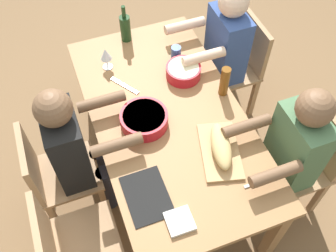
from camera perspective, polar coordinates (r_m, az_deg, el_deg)
name	(u,v)px	position (r m, az deg, el deg)	size (l,w,h in m)	color
ground_plane	(168,173)	(3.07, 0.00, -6.95)	(8.00, 8.00, 0.00)	brown
dining_table	(168,124)	(2.51, 0.00, 0.35)	(1.74, 0.93, 0.74)	#9E7044
chair_far_left	(239,63)	(3.17, 10.42, 9.05)	(0.40, 0.40, 0.85)	#A87F56
diner_far_left	(221,49)	(2.95, 7.83, 11.20)	(0.41, 0.53, 1.20)	#2D2D38
chair_near_center	(54,174)	(2.62, -16.44, -6.78)	(0.40, 0.40, 0.85)	#A87F56
diner_near_center	(75,147)	(2.43, -13.44, -3.07)	(0.41, 0.53, 1.20)	#2D2D38
chair_near_right	(69,243)	(2.39, -14.28, -16.30)	(0.40, 0.40, 0.85)	#A87F56
chair_far_right	(305,160)	(2.72, 19.50, -4.79)	(0.40, 0.40, 0.85)	#A87F56
diner_far_right	(289,151)	(2.46, 17.36, -3.55)	(0.41, 0.53, 1.20)	#2D2D38
serving_bowl_pasta	(183,71)	(2.64, 2.28, 8.08)	(0.24, 0.24, 0.09)	#B21923
serving_bowl_salad	(144,119)	(2.37, -3.54, 1.08)	(0.29, 0.29, 0.09)	#B21923
cutting_board	(220,151)	(2.30, 7.64, -3.68)	(0.40, 0.22, 0.02)	tan
bread_loaf	(221,146)	(2.26, 7.79, -2.93)	(0.32, 0.11, 0.09)	tan
wine_bottle	(125,28)	(2.88, -6.29, 14.17)	(0.08, 0.08, 0.29)	#193819
beer_bottle	(225,81)	(2.51, 8.31, 6.49)	(0.06, 0.06, 0.22)	brown
wine_glass	(106,55)	(2.68, -9.14, 10.29)	(0.08, 0.08, 0.17)	silver
cup_far_left	(176,53)	(2.75, 1.18, 10.65)	(0.07, 0.07, 0.11)	#334C8C
placemat_near_right	(147,196)	(2.15, -3.13, -10.21)	(0.32, 0.23, 0.01)	black
fork_far_right	(258,182)	(2.24, 13.05, -8.07)	(0.02, 0.17, 0.01)	silver
carving_knife	(125,86)	(2.62, -6.40, 5.92)	(0.23, 0.02, 0.01)	silver
napkin_stack	(180,221)	(2.08, 1.72, -13.81)	(0.14, 0.14, 0.02)	white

